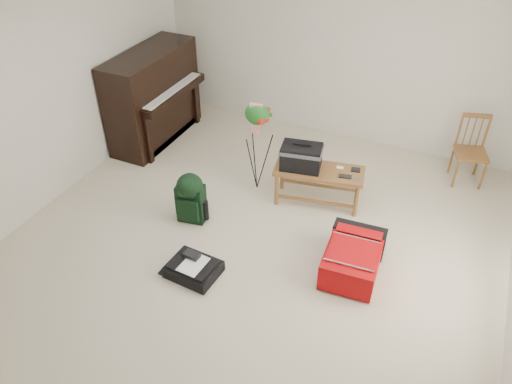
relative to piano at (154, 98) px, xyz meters
The scene contains 11 objects.
floor 2.77m from the piano, 36.20° to the right, with size 5.00×5.50×0.01m, color #BCB397.
ceiling 3.31m from the piano, 36.20° to the right, with size 5.00×5.50×0.01m, color white.
wall_back 2.55m from the piano, 27.74° to the left, with size 5.00×0.04×2.50m, color beige.
wall_left 1.76m from the piano, 101.09° to the right, with size 0.04×5.50×2.50m, color beige.
piano is the anchor object (origin of this frame).
bench 2.45m from the piano, 11.56° to the right, with size 1.07×0.59×0.78m.
dining_chair 4.14m from the piano, 10.08° to the left, with size 0.46×0.46×0.85m.
red_suitcase 3.54m from the piano, 22.82° to the right, with size 0.57×0.80×0.33m.
black_duffel 2.84m from the piano, 49.20° to the right, with size 0.51×0.42×0.21m.
green_backpack 1.97m from the piano, 45.19° to the right, with size 0.33×0.30×0.60m.
flower_stand 1.86m from the piano, 16.44° to the right, with size 0.45×0.45×1.17m.
Camera 1 is at (1.67, -3.43, 3.63)m, focal length 35.00 mm.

